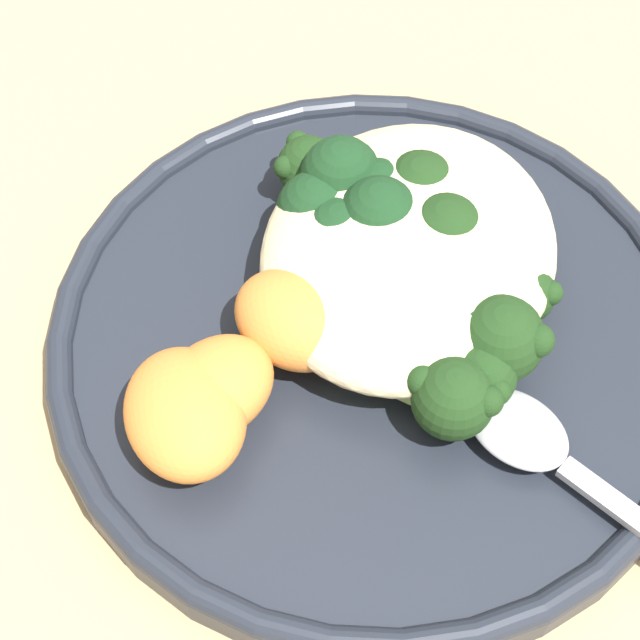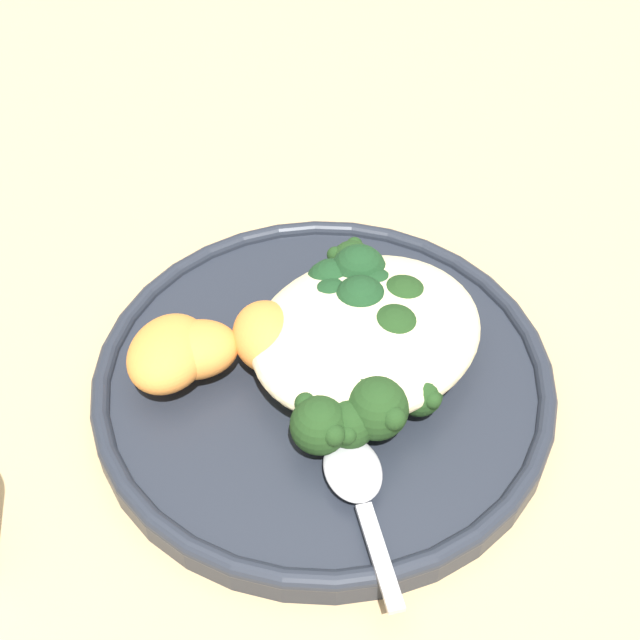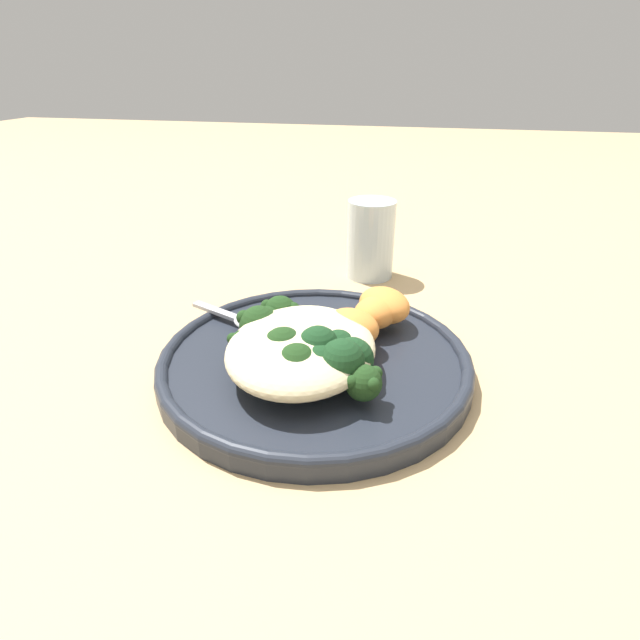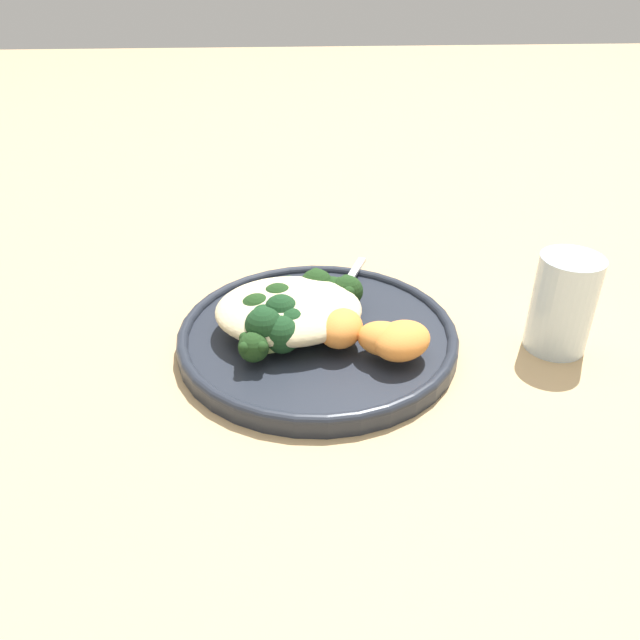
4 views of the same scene
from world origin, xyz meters
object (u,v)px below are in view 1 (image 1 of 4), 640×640
plate (371,336)px  broccoli_stalk_5 (410,220)px  broccoli_stalk_4 (425,256)px  spoon (534,441)px  broccoli_stalk_0 (433,390)px  broccoli_stalk_2 (458,340)px  sweet_potato_chunk_0 (185,414)px  broccoli_stalk_3 (469,307)px  sweet_potato_chunk_1 (293,320)px  quinoa_mound (409,250)px  broccoli_stalk_1 (437,365)px  sweet_potato_chunk_2 (216,387)px  broccoli_stalk_6 (316,215)px  kale_tuft (351,208)px

plate → broccoli_stalk_5: bearing=178.1°
broccoli_stalk_4 → spoon: broccoli_stalk_4 is taller
broccoli_stalk_0 → broccoli_stalk_2: broccoli_stalk_2 is taller
sweet_potato_chunk_0 → spoon: size_ratio=0.56×
broccoli_stalk_3 → sweet_potato_chunk_1: sweet_potato_chunk_1 is taller
broccoli_stalk_5 → broccoli_stalk_4: bearing=-135.9°
plate → quinoa_mound: quinoa_mound is taller
quinoa_mound → broccoli_stalk_1: (0.05, 0.03, -0.01)m
sweet_potato_chunk_2 → broccoli_stalk_6: bearing=176.2°
plate → broccoli_stalk_3: bearing=110.0°
broccoli_stalk_3 → sweet_potato_chunk_1: bearing=173.2°
broccoli_stalk_4 → sweet_potato_chunk_0: 0.12m
quinoa_mound → sweet_potato_chunk_2: quinoa_mound is taller
broccoli_stalk_4 → quinoa_mound: bearing=114.8°
broccoli_stalk_2 → sweet_potato_chunk_1: 0.07m
broccoli_stalk_2 → sweet_potato_chunk_0: bearing=-157.1°
sweet_potato_chunk_2 → quinoa_mound: bearing=149.3°
broccoli_stalk_5 → sweet_potato_chunk_0: bearing=166.1°
broccoli_stalk_6 → sweet_potato_chunk_2: size_ratio=2.13×
broccoli_stalk_2 → kale_tuft: 0.08m
sweet_potato_chunk_1 → sweet_potato_chunk_2: sweet_potato_chunk_1 is taller
plate → kale_tuft: 0.06m
quinoa_mound → broccoli_stalk_3: bearing=64.9°
plate → broccoli_stalk_1: 0.05m
broccoli_stalk_2 → kale_tuft: (-0.05, -0.06, 0.01)m
broccoli_stalk_4 → spoon: 0.09m
quinoa_mound → sweet_potato_chunk_0: bearing=-29.4°
kale_tuft → plate: bearing=30.6°
plate → sweet_potato_chunk_1: bearing=-54.2°
broccoli_stalk_1 → kale_tuft: bearing=134.2°
broccoli_stalk_0 → sweet_potato_chunk_2: (0.03, -0.08, 0.00)m
broccoli_stalk_5 → sweet_potato_chunk_2: bearing=165.8°
broccoli_stalk_2 → broccoli_stalk_1: bearing=-124.8°
broccoli_stalk_3 → broccoli_stalk_6: 0.08m
spoon → broccoli_stalk_6: bearing=170.6°
broccoli_stalk_0 → sweet_potato_chunk_1: same height
broccoli_stalk_0 → broccoli_stalk_2: size_ratio=0.72×
broccoli_stalk_6 → kale_tuft: (-0.00, 0.02, 0.01)m
plate → quinoa_mound: (-0.03, 0.01, 0.03)m
broccoli_stalk_6 → broccoli_stalk_0: bearing=-160.6°
broccoli_stalk_2 → broccoli_stalk_6: 0.09m
plate → broccoli_stalk_6: 0.06m
broccoli_stalk_4 → kale_tuft: size_ratio=1.57×
broccoli_stalk_5 → spoon: size_ratio=1.10×
broccoli_stalk_2 → broccoli_stalk_3: (-0.02, 0.00, -0.00)m
broccoli_stalk_1 → broccoli_stalk_3: (-0.03, 0.00, -0.00)m
broccoli_stalk_1 → broccoli_stalk_4: 0.05m
quinoa_mound → sweet_potato_chunk_2: bearing=-30.7°
quinoa_mound → broccoli_stalk_0: bearing=25.6°
broccoli_stalk_2 → broccoli_stalk_0: bearing=-110.8°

